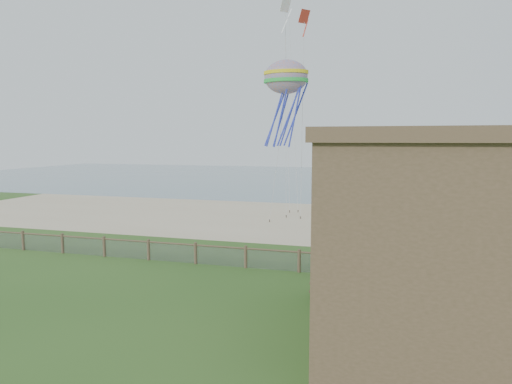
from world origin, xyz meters
TOP-DOWN VIEW (x-y plane):
  - ground at (0.00, 0.00)m, footprint 160.00×160.00m
  - sand_beach at (0.00, 22.00)m, footprint 72.00×20.00m
  - ocean at (0.00, 66.00)m, footprint 160.00×68.00m
  - chainlink_fence at (0.00, 6.00)m, footprint 36.20×0.20m
  - motel_deck at (13.00, 5.00)m, footprint 15.00×2.00m
  - picnic_table at (4.95, 2.37)m, footprint 1.64×1.30m
  - octopus_kite at (-0.20, 17.08)m, footprint 3.99×3.31m
  - kite_white at (-0.66, 18.71)m, footprint 1.78×1.77m
  - kite_red at (0.90, 18.47)m, footprint 1.72×1.68m

SIDE VIEW (x-z plane):
  - ground at x=0.00m, z-range 0.00..0.00m
  - ocean at x=0.00m, z-range -0.01..0.01m
  - sand_beach at x=0.00m, z-range -0.01..0.01m
  - motel_deck at x=13.00m, z-range 0.00..0.50m
  - picnic_table at x=4.95m, z-range 0.00..0.65m
  - chainlink_fence at x=0.00m, z-range -0.07..1.18m
  - octopus_kite at x=-0.20m, z-range 6.44..13.54m
  - kite_red at x=0.90m, z-range 15.19..17.10m
  - kite_white at x=-0.66m, z-range 15.76..18.03m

